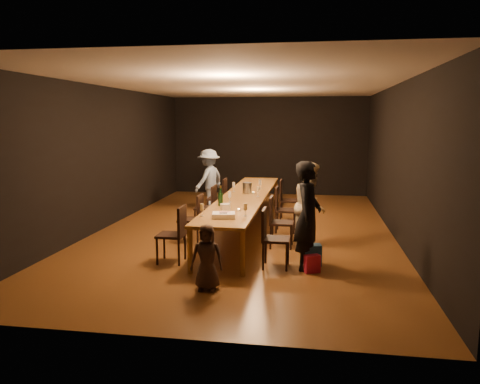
# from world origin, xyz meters

# --- Properties ---
(ground) EXTENTS (10.00, 10.00, 0.00)m
(ground) POSITION_xyz_m (0.00, 0.00, 0.00)
(ground) COLOR #462711
(ground) RESTS_ON ground
(room_shell) EXTENTS (6.04, 10.04, 3.02)m
(room_shell) POSITION_xyz_m (0.00, 0.00, 2.08)
(room_shell) COLOR black
(room_shell) RESTS_ON ground
(table) EXTENTS (0.90, 6.00, 0.75)m
(table) POSITION_xyz_m (0.00, 0.00, 0.70)
(table) COLOR brown
(table) RESTS_ON ground
(chair_right_0) EXTENTS (0.42, 0.42, 0.93)m
(chair_right_0) POSITION_xyz_m (0.85, -2.40, 0.47)
(chair_right_0) COLOR black
(chair_right_0) RESTS_ON ground
(chair_right_1) EXTENTS (0.42, 0.42, 0.93)m
(chair_right_1) POSITION_xyz_m (0.85, -1.20, 0.47)
(chair_right_1) COLOR black
(chair_right_1) RESTS_ON ground
(chair_right_2) EXTENTS (0.42, 0.42, 0.93)m
(chair_right_2) POSITION_xyz_m (0.85, 0.00, 0.47)
(chair_right_2) COLOR black
(chair_right_2) RESTS_ON ground
(chair_right_3) EXTENTS (0.42, 0.42, 0.93)m
(chair_right_3) POSITION_xyz_m (0.85, 1.20, 0.47)
(chair_right_3) COLOR black
(chair_right_3) RESTS_ON ground
(chair_left_0) EXTENTS (0.42, 0.42, 0.93)m
(chair_left_0) POSITION_xyz_m (-0.85, -2.40, 0.47)
(chair_left_0) COLOR black
(chair_left_0) RESTS_ON ground
(chair_left_1) EXTENTS (0.42, 0.42, 0.93)m
(chair_left_1) POSITION_xyz_m (-0.85, -1.20, 0.47)
(chair_left_1) COLOR black
(chair_left_1) RESTS_ON ground
(chair_left_2) EXTENTS (0.42, 0.42, 0.93)m
(chair_left_2) POSITION_xyz_m (-0.85, 0.00, 0.47)
(chair_left_2) COLOR black
(chair_left_2) RESTS_ON ground
(chair_left_3) EXTENTS (0.42, 0.42, 0.93)m
(chair_left_3) POSITION_xyz_m (-0.85, 1.20, 0.47)
(chair_left_3) COLOR black
(chair_left_3) RESTS_ON ground
(woman_birthday) EXTENTS (0.49, 0.67, 1.68)m
(woman_birthday) POSITION_xyz_m (1.33, -2.38, 0.84)
(woman_birthday) COLOR black
(woman_birthday) RESTS_ON ground
(woman_tan) EXTENTS (0.73, 0.86, 1.56)m
(woman_tan) POSITION_xyz_m (1.36, -1.11, 0.78)
(woman_tan) COLOR #C7B795
(woman_tan) RESTS_ON ground
(man_blue) EXTENTS (0.94, 1.15, 1.55)m
(man_blue) POSITION_xyz_m (-1.28, 2.22, 0.78)
(man_blue) COLOR #7B95BE
(man_blue) RESTS_ON ground
(child) EXTENTS (0.46, 0.32, 0.91)m
(child) POSITION_xyz_m (0.01, -3.53, 0.45)
(child) COLOR #38281F
(child) RESTS_ON ground
(gift_bag_red) EXTENTS (0.26, 0.21, 0.27)m
(gift_bag_red) POSITION_xyz_m (1.42, -2.57, 0.14)
(gift_bag_red) COLOR #C21D44
(gift_bag_red) RESTS_ON ground
(gift_bag_blue) EXTENTS (0.30, 0.23, 0.34)m
(gift_bag_blue) POSITION_xyz_m (1.42, -2.20, 0.17)
(gift_bag_blue) COLOR #2866AF
(gift_bag_blue) RESTS_ON ground
(birthday_cake) EXTENTS (0.40, 0.34, 0.08)m
(birthday_cake) POSITION_xyz_m (0.01, -2.33, 0.79)
(birthday_cake) COLOR white
(birthday_cake) RESTS_ON table
(plate_stack) EXTENTS (0.23, 0.23, 0.10)m
(plate_stack) POSITION_xyz_m (-0.10, -1.64, 0.80)
(plate_stack) COLOR white
(plate_stack) RESTS_ON table
(champagne_bottle) EXTENTS (0.11, 0.11, 0.37)m
(champagne_bottle) POSITION_xyz_m (-0.25, -1.30, 0.93)
(champagne_bottle) COLOR black
(champagne_bottle) RESTS_ON table
(ice_bucket) EXTENTS (0.27, 0.27, 0.22)m
(ice_bucket) POSITION_xyz_m (0.00, 0.30, 0.86)
(ice_bucket) COLOR #A3A3A7
(ice_bucket) RESTS_ON table
(wineglass_0) EXTENTS (0.06, 0.06, 0.21)m
(wineglass_0) POSITION_xyz_m (-0.36, -2.26, 0.85)
(wineglass_0) COLOR beige
(wineglass_0) RESTS_ON table
(wineglass_1) EXTENTS (0.06, 0.06, 0.21)m
(wineglass_1) POSITION_xyz_m (0.32, -2.13, 0.85)
(wineglass_1) COLOR beige
(wineglass_1) RESTS_ON table
(wineglass_2) EXTENTS (0.06, 0.06, 0.21)m
(wineglass_2) POSITION_xyz_m (-0.16, -0.91, 0.85)
(wineglass_2) COLOR silver
(wineglass_2) RESTS_ON table
(wineglass_3) EXTENTS (0.06, 0.06, 0.21)m
(wineglass_3) POSITION_xyz_m (0.29, -0.17, 0.85)
(wineglass_3) COLOR beige
(wineglass_3) RESTS_ON table
(wineglass_4) EXTENTS (0.06, 0.06, 0.21)m
(wineglass_4) POSITION_xyz_m (-0.31, 0.42, 0.85)
(wineglass_4) COLOR silver
(wineglass_4) RESTS_ON table
(wineglass_5) EXTENTS (0.06, 0.06, 0.21)m
(wineglass_5) POSITION_xyz_m (0.20, 0.95, 0.85)
(wineglass_5) COLOR silver
(wineglass_5) RESTS_ON table
(tealight_near) EXTENTS (0.05, 0.05, 0.03)m
(tealight_near) POSITION_xyz_m (0.15, -1.72, 0.77)
(tealight_near) COLOR #B2B7B2
(tealight_near) RESTS_ON table
(tealight_mid) EXTENTS (0.05, 0.05, 0.03)m
(tealight_mid) POSITION_xyz_m (0.15, 0.19, 0.77)
(tealight_mid) COLOR #B2B7B2
(tealight_mid) RESTS_ON table
(tealight_far) EXTENTS (0.05, 0.05, 0.03)m
(tealight_far) POSITION_xyz_m (0.15, 1.52, 0.77)
(tealight_far) COLOR #B2B7B2
(tealight_far) RESTS_ON table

